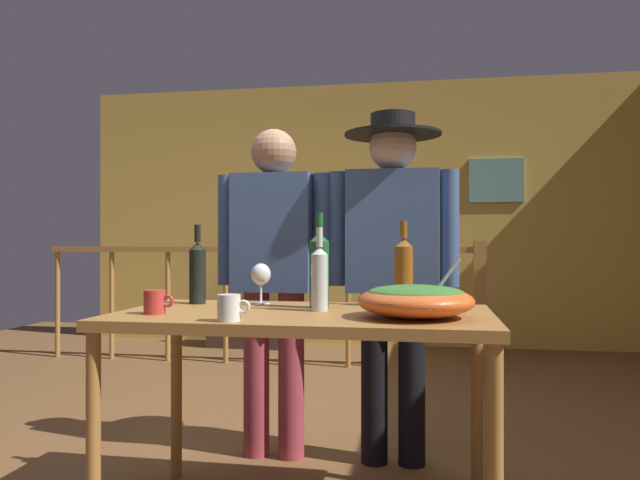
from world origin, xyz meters
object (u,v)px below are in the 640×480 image
Objects in this scene: wine_bottle_clear at (319,277)px; mug_red at (155,302)px; salad_bowl at (416,299)px; wine_glass at (261,276)px; stair_railing at (314,287)px; wine_bottle_green at (319,269)px; flat_screen_tv at (253,277)px; tv_console at (254,324)px; serving_table at (304,333)px; wine_bottle_amber at (404,271)px; person_standing_right at (393,252)px; person_standing_left at (274,262)px; wine_bottle_dark at (198,271)px; mug_white at (230,308)px; framed_picture at (496,180)px.

wine_bottle_clear is 2.80× the size of mug_red.
salad_bowl is 0.77m from wine_glass.
stair_railing is 2.83m from wine_bottle_green.
wine_glass is (1.05, -3.49, 0.21)m from flat_screen_tv.
serving_table reaches higher than tv_console.
serving_table is 4.01× the size of wine_bottle_amber.
wine_glass is 0.49× the size of wine_bottle_amber.
person_standing_left is at bearing -0.40° from person_standing_right.
wine_bottle_dark is 0.40m from mug_red.
salad_bowl is (0.42, -0.11, 0.14)m from serving_table.
mug_white is at bearing -161.10° from salad_bowl.
salad_bowl is at bearing 18.90° from mug_white.
person_standing_left is (-1.44, -3.39, -0.72)m from framed_picture.
wine_bottle_green is at bearing -23.68° from wine_glass.
wine_bottle_amber is (0.61, -0.01, 0.03)m from wine_glass.
stair_railing is 2.95m from serving_table.
mug_white is (-0.56, -0.58, -0.10)m from wine_bottle_amber.
person_standing_right reaches higher than person_standing_left.
wine_glass is (1.05, -3.53, 0.70)m from tv_console.
mug_red is at bearing -123.29° from wine_glass.
person_standing_right is at bearing -70.01° from stair_railing.
flat_screen_tv is 3.24m from person_standing_left.
stair_railing is 2.66m from wine_glass.
wine_bottle_amber is at bearing 2.37° from wine_bottle_dark.
wine_bottle_clear is (1.35, -3.75, 0.71)m from tv_console.
framed_picture reaches higher than tv_console.
wine_bottle_dark is (-0.94, 0.33, 0.07)m from salad_bowl.
wine_bottle_amber is at bearing -64.79° from tv_console.
person_standing_left is at bearing 74.94° from mug_red.
person_standing_left is at bearing 146.65° from wine_bottle_amber.
flat_screen_tv is 5.08× the size of mug_red.
stair_railing is at bearing 107.14° from salad_bowl.
person_standing_right reaches higher than flat_screen_tv.
mug_white is (0.32, -0.54, -0.09)m from wine_bottle_dark.
serving_table is at bearing -144.85° from wine_bottle_amber.
framed_picture is at bearing 74.90° from wine_bottle_clear.
wine_bottle_amber reaches higher than wine_glass.
wine_bottle_clear is 0.19× the size of person_standing_right.
wine_glass is at bearing -73.36° from tv_console.
wine_bottle_green is at bearing -105.76° from framed_picture.
serving_table is 0.50m from wine_bottle_amber.
wine_bottle_amber is at bearing 25.26° from mug_red.
person_standing_right reaches higher than wine_glass.
salad_bowl is 0.65m from mug_white.
mug_white is at bearing -115.74° from wine_bottle_green.
framed_picture is 0.92× the size of flat_screen_tv.
flat_screen_tv reaches higher than serving_table.
tv_console is 3.34m from person_standing_left.
wine_glass is at bearing 97.41° from person_standing_left.
stair_railing reaches higher than mug_red.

